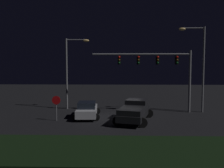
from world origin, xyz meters
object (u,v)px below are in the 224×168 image
(traffic_signal_gantry, at_px, (158,64))
(stop_sign, at_px, (56,103))
(street_lamp_left, at_px, (71,65))
(street_lamp_right, at_px, (199,59))
(pickup_truck, at_px, (135,110))
(car_sedan, at_px, (87,110))

(traffic_signal_gantry, bearing_deg, stop_sign, -155.42)
(street_lamp_left, distance_m, stop_sign, 6.93)
(street_lamp_right, height_order, stop_sign, street_lamp_right)
(pickup_truck, relative_size, stop_sign, 2.57)
(traffic_signal_gantry, distance_m, street_lamp_right, 4.29)
(traffic_signal_gantry, distance_m, stop_sign, 11.13)
(street_lamp_right, bearing_deg, street_lamp_left, 173.71)
(car_sedan, relative_size, stop_sign, 2.02)
(car_sedan, relative_size, traffic_signal_gantry, 0.44)
(street_lamp_right, bearing_deg, car_sedan, -165.06)
(pickup_truck, relative_size, car_sedan, 1.27)
(pickup_truck, distance_m, street_lamp_left, 9.83)
(car_sedan, bearing_deg, street_lamp_right, -78.55)
(street_lamp_left, bearing_deg, stop_sign, -91.96)
(traffic_signal_gantry, height_order, street_lamp_right, street_lamp_right)
(pickup_truck, bearing_deg, street_lamp_left, 63.33)
(pickup_truck, distance_m, street_lamp_right, 9.38)
(pickup_truck, xyz_separation_m, car_sedan, (-4.41, 1.37, -0.26))
(pickup_truck, xyz_separation_m, stop_sign, (-6.95, -0.10, 0.56))
(car_sedan, xyz_separation_m, stop_sign, (-2.54, -1.47, 0.82))
(stop_sign, bearing_deg, car_sedan, 30.07)
(car_sedan, height_order, street_lamp_left, street_lamp_left)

